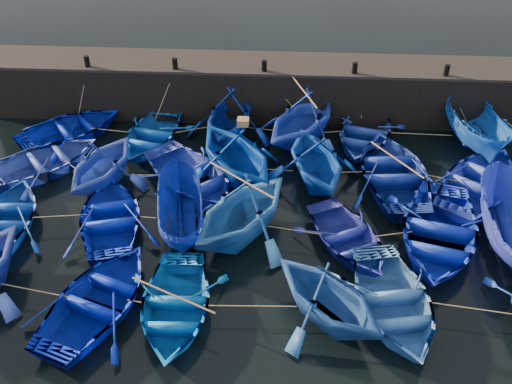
# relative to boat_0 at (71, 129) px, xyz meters

# --- Properties ---
(ground) EXTENTS (120.00, 120.00, 0.00)m
(ground) POSITION_rel_boat_0_xyz_m (8.60, -7.66, -0.49)
(ground) COLOR black
(ground) RESTS_ON ground
(quay_wall) EXTENTS (26.00, 2.50, 2.50)m
(quay_wall) POSITION_rel_boat_0_xyz_m (8.60, 2.84, 0.76)
(quay_wall) COLOR black
(quay_wall) RESTS_ON ground
(quay_top) EXTENTS (26.00, 2.50, 0.12)m
(quay_top) POSITION_rel_boat_0_xyz_m (8.60, 2.84, 2.07)
(quay_top) COLOR black
(quay_top) RESTS_ON quay_wall
(bollard_0) EXTENTS (0.24, 0.24, 0.50)m
(bollard_0) POSITION_rel_boat_0_xyz_m (0.60, 1.94, 2.38)
(bollard_0) COLOR black
(bollard_0) RESTS_ON quay_top
(bollard_1) EXTENTS (0.24, 0.24, 0.50)m
(bollard_1) POSITION_rel_boat_0_xyz_m (4.60, 1.94, 2.38)
(bollard_1) COLOR black
(bollard_1) RESTS_ON quay_top
(bollard_2) EXTENTS (0.24, 0.24, 0.50)m
(bollard_2) POSITION_rel_boat_0_xyz_m (8.60, 1.94, 2.38)
(bollard_2) COLOR black
(bollard_2) RESTS_ON quay_top
(bollard_3) EXTENTS (0.24, 0.24, 0.50)m
(bollard_3) POSITION_rel_boat_0_xyz_m (12.60, 1.94, 2.38)
(bollard_3) COLOR black
(bollard_3) RESTS_ON quay_top
(bollard_4) EXTENTS (0.24, 0.24, 0.50)m
(bollard_4) POSITION_rel_boat_0_xyz_m (16.60, 1.94, 2.38)
(bollard_4) COLOR black
(bollard_4) RESTS_ON quay_top
(boat_0) EXTENTS (5.83, 5.68, 0.99)m
(boat_0) POSITION_rel_boat_0_xyz_m (0.00, 0.00, 0.00)
(boat_0) COLOR #001391
(boat_0) RESTS_ON ground
(boat_1) EXTENTS (4.10, 5.07, 0.93)m
(boat_1) POSITION_rel_boat_0_xyz_m (3.66, -0.24, -0.03)
(boat_1) COLOR #0B49B7
(boat_1) RESTS_ON ground
(boat_2) EXTENTS (4.44, 4.98, 2.38)m
(boat_2) POSITION_rel_boat_0_xyz_m (7.14, 0.44, 0.69)
(boat_2) COLOR navy
(boat_2) RESTS_ON ground
(boat_3) EXTENTS (6.08, 6.25, 2.51)m
(boat_3) POSITION_rel_boat_0_xyz_m (10.36, 0.23, 0.76)
(boat_3) COLOR blue
(boat_3) RESTS_ON ground
(boat_4) EXTENTS (4.58, 5.52, 0.99)m
(boat_4) POSITION_rel_boat_0_xyz_m (13.13, 0.39, 0.00)
(boat_4) COLOR navy
(boat_4) RESTS_ON ground
(boat_5) EXTENTS (2.63, 5.44, 2.02)m
(boat_5) POSITION_rel_boat_0_xyz_m (17.87, 0.30, 0.52)
(boat_5) COLOR blue
(boat_5) RESTS_ON ground
(boat_6) EXTENTS (5.81, 5.72, 0.99)m
(boat_6) POSITION_rel_boat_0_xyz_m (-0.30, -2.59, 0.00)
(boat_6) COLOR #273E9B
(boat_6) RESTS_ON ground
(boat_7) EXTENTS (4.57, 4.94, 2.15)m
(boat_7) POSITION_rel_boat_0_xyz_m (2.45, -3.42, 0.58)
(boat_7) COLOR #243FA4
(boat_7) RESTS_ON ground
(boat_8) EXTENTS (6.17, 6.30, 1.07)m
(boat_8) POSITION_rel_boat_0_xyz_m (5.93, -3.36, 0.04)
(boat_8) COLOR blue
(boat_8) RESTS_ON ground
(boat_9) EXTENTS (6.26, 6.44, 2.58)m
(boat_9) POSITION_rel_boat_0_xyz_m (7.70, -2.71, 0.80)
(boat_9) COLOR #003394
(boat_9) RESTS_ON ground
(boat_10) EXTENTS (4.89, 5.33, 2.36)m
(boat_10) POSITION_rel_boat_0_xyz_m (10.88, -2.78, 0.69)
(boat_10) COLOR #083AA1
(boat_10) RESTS_ON ground
(boat_11) EXTENTS (4.50, 5.93, 1.15)m
(boat_11) POSITION_rel_boat_0_xyz_m (14.04, -2.66, 0.08)
(boat_11) COLOR navy
(boat_11) RESTS_ON ground
(boat_12) EXTENTS (6.28, 6.64, 1.12)m
(boat_12) POSITION_rel_boat_0_xyz_m (17.35, -3.12, 0.07)
(boat_12) COLOR #2237C6
(boat_12) RESTS_ON ground
(boat_13) EXTENTS (3.54, 4.77, 0.95)m
(boat_13) POSITION_rel_boat_0_xyz_m (-0.41, -6.25, -0.02)
(boat_13) COLOR navy
(boat_13) RESTS_ON ground
(boat_14) EXTENTS (4.38, 5.35, 0.97)m
(boat_14) POSITION_rel_boat_0_xyz_m (3.40, -5.96, -0.01)
(boat_14) COLOR #061CAF
(boat_14) RESTS_ON ground
(boat_15) EXTENTS (2.49, 4.69, 1.72)m
(boat_15) POSITION_rel_boat_0_xyz_m (5.96, -6.01, 0.37)
(boat_15) COLOR navy
(boat_15) RESTS_ON ground
(boat_16) EXTENTS (6.15, 6.31, 2.53)m
(boat_16) POSITION_rel_boat_0_xyz_m (8.19, -6.21, 0.77)
(boat_16) COLOR #2463B5
(boat_16) RESTS_ON ground
(boat_17) EXTENTS (4.51, 5.04, 0.86)m
(boat_17) POSITION_rel_boat_0_xyz_m (11.93, -6.56, -0.06)
(boat_17) COLOR navy
(boat_17) RESTS_ON ground
(boat_18) EXTENTS (5.30, 6.43, 1.16)m
(boat_18) POSITION_rel_boat_0_xyz_m (15.08, -6.23, 0.09)
(boat_18) COLOR #0D25B2
(boat_18) RESTS_ON ground
(boat_19) EXTENTS (2.13, 5.25, 2.01)m
(boat_19) POSITION_rel_boat_0_xyz_m (17.43, -6.24, 0.51)
(boat_19) COLOR #2032A8
(boat_19) RESTS_ON ground
(boat_21) EXTENTS (4.93, 5.76, 1.01)m
(boat_21) POSITION_rel_boat_0_xyz_m (4.04, -9.91, 0.01)
(boat_21) COLOR #00138F
(boat_21) RESTS_ON ground
(boat_22) EXTENTS (3.41, 4.64, 0.94)m
(boat_22) POSITION_rel_boat_0_xyz_m (6.40, -10.00, -0.03)
(boat_22) COLOR #0555B5
(boat_22) RESTS_ON ground
(boat_23) EXTENTS (5.43, 5.43, 2.17)m
(boat_23) POSITION_rel_boat_0_xyz_m (11.05, -9.88, 0.59)
(boat_23) COLOR navy
(boat_23) RESTS_ON ground
(boat_24) EXTENTS (4.25, 5.34, 0.99)m
(boat_24) POSITION_rel_boat_0_xyz_m (13.10, -9.46, 0.00)
(boat_24) COLOR blue
(boat_24) RESTS_ON ground
(wooden_crate) EXTENTS (0.44, 0.41, 0.27)m
(wooden_crate) POSITION_rel_boat_0_xyz_m (8.00, -2.71, 2.22)
(wooden_crate) COLOR olive
(wooden_crate) RESTS_ON boat_9
(mooring_ropes) EXTENTS (17.91, 11.89, 2.10)m
(mooring_ropes) POSITION_rel_boat_0_xyz_m (8.70, -2.75, 0.37)
(mooring_ropes) COLOR tan
(mooring_ropes) RESTS_ON ground
(loose_oars) EXTENTS (9.89, 12.32, 1.65)m
(loose_oars) POSITION_rel_boat_0_xyz_m (9.75, -4.66, 1.32)
(loose_oars) COLOR #99724C
(loose_oars) RESTS_ON ground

